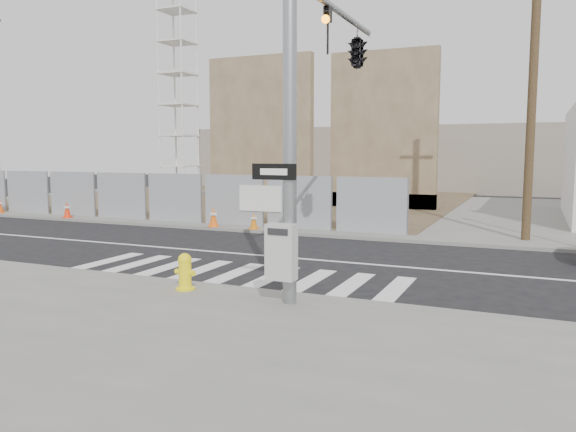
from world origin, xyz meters
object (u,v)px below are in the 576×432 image
at_px(traffic_cone_b, 67,210).
at_px(traffic_cone_a, 0,205).
at_px(traffic_cone_c, 213,217).
at_px(signal_pole, 338,73).
at_px(fire_hydrant, 185,272).
at_px(traffic_cone_d, 254,221).
at_px(crane_tower, 178,60).

bearing_deg(traffic_cone_b, traffic_cone_a, 176.20).
bearing_deg(traffic_cone_c, signal_pole, -41.18).
height_order(signal_pole, traffic_cone_a, signal_pole).
relative_size(fire_hydrant, traffic_cone_d, 1.19).
xyz_separation_m(traffic_cone_b, traffic_cone_d, (9.26, -0.00, -0.04)).
height_order(signal_pole, crane_tower, crane_tower).
bearing_deg(crane_tower, traffic_cone_d, -46.59).
bearing_deg(traffic_cone_a, traffic_cone_b, -3.80).
distance_m(fire_hydrant, traffic_cone_a, 19.19).
relative_size(signal_pole, traffic_cone_d, 10.76).
relative_size(crane_tower, traffic_cone_a, 25.17).
relative_size(signal_pole, traffic_cone_b, 9.58).
xyz_separation_m(crane_tower, fire_hydrant, (15.08, -21.73, -8.52)).
distance_m(traffic_cone_b, traffic_cone_c, 7.50).
distance_m(traffic_cone_c, traffic_cone_d, 1.76).
distance_m(crane_tower, traffic_cone_d, 19.58).
bearing_deg(signal_pole, traffic_cone_a, 161.14).
distance_m(signal_pole, crane_tower, 26.21).
distance_m(crane_tower, traffic_cone_b, 15.63).
relative_size(traffic_cone_c, traffic_cone_d, 1.19).
xyz_separation_m(crane_tower, traffic_cone_b, (2.83, -12.78, -8.55)).
xyz_separation_m(crane_tower, traffic_cone_d, (12.09, -12.78, -8.59)).
bearing_deg(traffic_cone_c, traffic_cone_d, -0.00).
distance_m(signal_pole, traffic_cone_a, 20.77).
bearing_deg(traffic_cone_d, traffic_cone_c, 180.00).
xyz_separation_m(fire_hydrant, traffic_cone_d, (-2.99, 8.95, -0.06)).
bearing_deg(traffic_cone_b, traffic_cone_d, -0.00).
distance_m(fire_hydrant, traffic_cone_c, 10.13).
bearing_deg(fire_hydrant, crane_tower, 140.38).
bearing_deg(fire_hydrant, traffic_cone_c, 133.56).
height_order(fire_hydrant, traffic_cone_d, fire_hydrant).
bearing_deg(traffic_cone_d, traffic_cone_b, 180.00).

